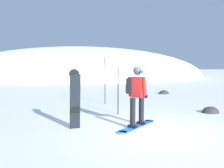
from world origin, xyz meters
TOP-DOWN VIEW (x-y plane):
  - ground_plane at (0.00, 0.00)m, footprint 300.00×300.00m
  - ridge_peak_main at (4.15, 36.36)m, footprint 43.33×39.00m
  - snowboarder_main at (-0.29, 0.62)m, footprint 1.54×1.20m
  - spare_snowboard at (-2.00, 0.82)m, footprint 0.28×0.28m
  - piste_marker_near at (-0.11, 4.70)m, footprint 0.20×0.20m
  - piste_marker_far at (-0.26, 2.35)m, footprint 0.20×0.20m
  - rock_dark at (3.12, 1.61)m, footprint 0.65×0.55m
  - rock_mid at (4.49, 7.40)m, footprint 0.67×0.57m

SIDE VIEW (x-z plane):
  - ground_plane at x=0.00m, z-range 0.00..0.00m
  - ridge_peak_main at x=4.15m, z-range -5.25..5.25m
  - rock_dark at x=3.12m, z-range -0.23..0.23m
  - rock_mid at x=4.49m, z-range -0.23..0.23m
  - spare_snowboard at x=-2.00m, z-range 0.01..1.66m
  - snowboarder_main at x=-0.29m, z-range 0.06..1.78m
  - piste_marker_far at x=-0.26m, z-range 0.13..1.89m
  - piste_marker_near at x=-0.11m, z-range 0.15..2.34m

